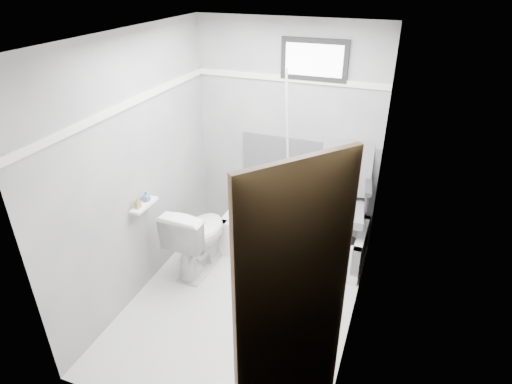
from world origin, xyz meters
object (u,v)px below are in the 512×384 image
at_px(office_chair, 336,203).
at_px(soap_bottle_b, 146,196).
at_px(toilet, 198,236).
at_px(door, 322,360).
at_px(soap_bottle_a, 137,203).
at_px(bathtub, 294,236).

bearing_deg(office_chair, soap_bottle_b, -155.91).
distance_m(toilet, door, 2.35).
height_order(office_chair, soap_bottle_a, office_chair).
bearing_deg(soap_bottle_a, bathtub, 42.57).
height_order(office_chair, soap_bottle_b, office_chair).
bearing_deg(door, office_chair, 98.56).
relative_size(toilet, door, 0.39).
xyz_separation_m(toilet, soap_bottle_b, (-0.32, -0.33, 0.58)).
bearing_deg(soap_bottle_b, door, -33.59).
bearing_deg(soap_bottle_b, soap_bottle_a, -90.00).
relative_size(office_chair, door, 0.58).
relative_size(bathtub, door, 0.75).
height_order(office_chair, toilet, office_chair).
bearing_deg(soap_bottle_b, office_chair, 30.93).
distance_m(bathtub, door, 2.46).
distance_m(door, soap_bottle_a, 2.23).
distance_m(office_chair, door, 2.27).
bearing_deg(office_chair, toilet, -160.78).
xyz_separation_m(office_chair, toilet, (-1.27, -0.62, -0.32)).
bearing_deg(toilet, office_chair, -152.29).
distance_m(bathtub, soap_bottle_a, 1.76).
xyz_separation_m(bathtub, soap_bottle_b, (-1.17, -0.93, 0.75)).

